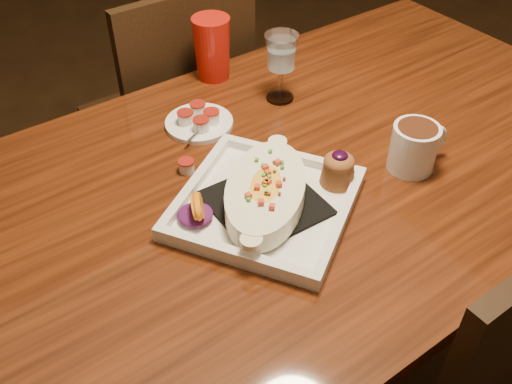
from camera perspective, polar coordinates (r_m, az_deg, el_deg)
floor at (r=1.76m, az=4.22°, el=-16.10°), size 7.00×7.00×0.00m
table at (r=1.25m, az=5.68°, el=0.04°), size 1.50×0.90×0.75m
chair_far at (r=1.76m, az=-8.01°, el=7.58°), size 0.42×0.42×0.93m
plate at (r=1.05m, az=1.41°, el=-0.29°), size 0.42×0.42×0.08m
coffee_mug at (r=1.17m, az=15.63°, el=4.51°), size 0.13×0.09×0.10m
goblet at (r=1.31m, az=2.54°, el=13.46°), size 0.08×0.08×0.16m
saucer at (r=1.27m, az=-5.71°, el=7.06°), size 0.15×0.15×0.10m
creamer_loose at (r=1.15m, az=-6.97°, el=2.62°), size 0.03×0.03×0.03m
red_tumbler at (r=1.42m, az=-4.41°, el=14.14°), size 0.09×0.09×0.15m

